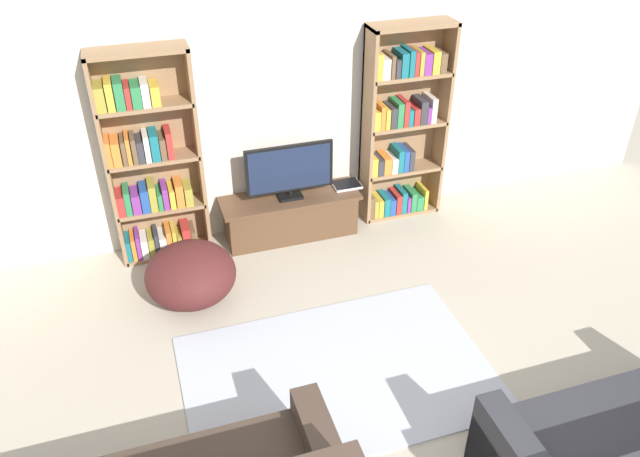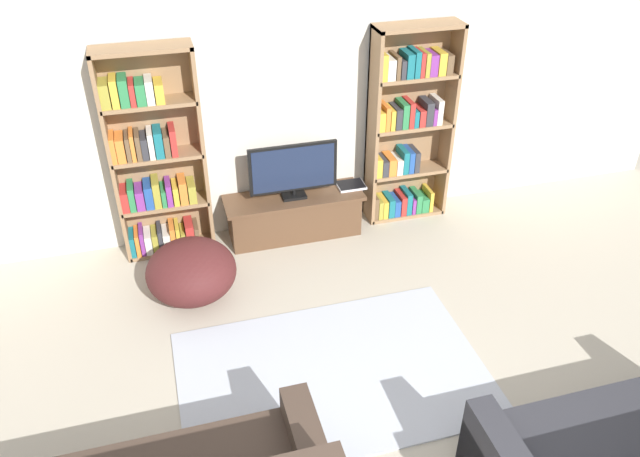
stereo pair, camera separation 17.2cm
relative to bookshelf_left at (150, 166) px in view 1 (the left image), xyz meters
The scene contains 8 objects.
wall_back 1.34m from the bookshelf_left, ahead, with size 8.80×0.06×2.60m.
bookshelf_left is the anchor object (origin of this frame).
bookshelf_right 2.51m from the bookshelf_left, ahead, with size 0.86×0.30×2.05m.
tv_stand 1.48m from the bookshelf_left, ahead, with size 1.41×0.45×0.45m.
television 1.31m from the bookshelf_left, ahead, with size 0.88×0.16×0.58m.
laptop 1.97m from the bookshelf_left, ahead, with size 0.28×0.22×0.03m.
area_rug 2.56m from the bookshelf_left, 62.37° to the right, with size 2.36×1.58×0.02m.
beanbag_ottoman 1.10m from the bookshelf_left, 78.25° to the right, with size 0.80×0.80×0.53m, color #4C1E1E.
Camera 1 is at (-1.36, -1.28, 3.63)m, focal length 35.00 mm.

